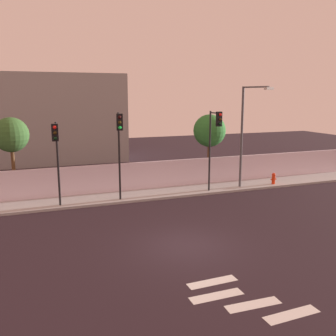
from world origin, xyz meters
TOP-DOWN VIEW (x-y plane):
  - ground_plane at (0.00, 0.00)m, footprint 80.00×80.00m
  - sidewalk at (0.00, 8.20)m, footprint 36.00×2.40m
  - perimeter_wall at (0.00, 9.49)m, footprint 36.00×0.18m
  - crosswalk_marking at (-0.01, -4.53)m, footprint 3.38×3.04m
  - traffic_light_left at (4.96, 7.05)m, footprint 0.36×1.22m
  - traffic_light_center at (-1.17, 6.76)m, footprint 0.53×1.79m
  - traffic_light_right at (-4.60, 6.82)m, footprint 0.39×1.61m
  - street_lamp_curbside at (7.43, 7.42)m, footprint 0.86×2.38m
  - fire_hydrant at (9.95, 7.56)m, footprint 0.44×0.26m
  - roadside_tree_leftmost at (-6.94, 10.67)m, footprint 2.12×2.12m
  - roadside_tree_midleft at (6.44, 10.67)m, footprint 2.36×2.36m
  - low_building_distant at (-4.31, 23.49)m, footprint 14.48×6.00m

SIDE VIEW (x-z plane):
  - ground_plane at x=0.00m, z-range 0.00..0.00m
  - crosswalk_marking at x=-0.01m, z-range 0.00..0.01m
  - sidewalk at x=0.00m, z-range 0.00..0.15m
  - fire_hydrant at x=9.95m, z-range 0.18..0.97m
  - perimeter_wall at x=0.00m, z-range 0.15..1.95m
  - traffic_light_right at x=-4.60m, z-range 1.24..5.95m
  - roadside_tree_midleft at x=6.44m, z-range 1.25..6.17m
  - traffic_light_left at x=4.96m, z-range 1.30..6.45m
  - roadside_tree_leftmost at x=-6.94m, z-range 1.40..6.40m
  - traffic_light_center at x=-1.17m, z-range 1.33..6.50m
  - low_building_distant at x=-4.31m, z-range 0.00..8.22m
  - street_lamp_curbside at x=7.43m, z-range 0.82..7.51m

